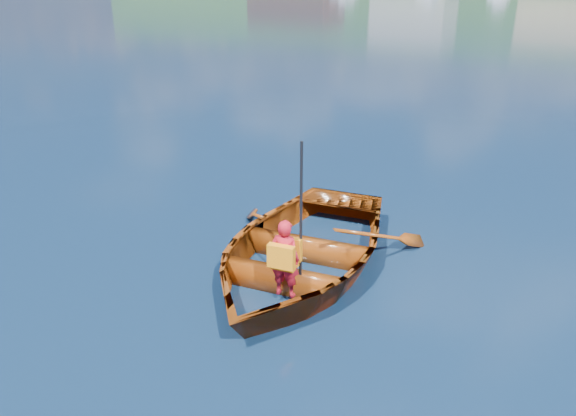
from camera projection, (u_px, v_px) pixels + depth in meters
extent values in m
plane|color=#122B49|center=(233.00, 242.00, 8.78)|extent=(600.00, 600.00, 0.00)
imported|color=brown|center=(300.00, 249.00, 7.89)|extent=(3.61, 4.68, 0.89)
imported|color=red|center=(285.00, 258.00, 6.95)|extent=(0.41, 0.29, 1.04)
cube|color=orange|center=(281.00, 257.00, 6.81)|extent=(0.35, 0.14, 0.30)
cube|color=orange|center=(289.00, 248.00, 7.02)|extent=(0.35, 0.12, 0.30)
cube|color=orange|center=(285.00, 265.00, 6.98)|extent=(0.33, 0.26, 0.05)
cylinder|color=black|center=(301.00, 220.00, 6.84)|extent=(0.04, 0.04, 2.00)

